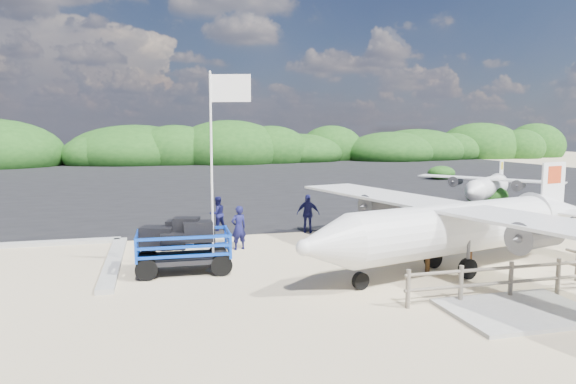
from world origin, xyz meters
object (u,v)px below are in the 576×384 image
signboard (449,269)px  crew_c (308,214)px  crew_b (217,214)px  aircraft_large (357,186)px  baggage_cart (184,272)px  aircraft_small (113,184)px  crew_a (239,228)px  flagpole (213,270)px

signboard → crew_c: (-2.68, 6.84, 0.84)m
crew_b → aircraft_large: (12.98, 15.63, -0.77)m
aircraft_large → crew_b: bearing=36.0°
baggage_cart → crew_b: (1.81, 6.43, 0.77)m
baggage_cart → signboard: 8.46m
baggage_cart → aircraft_small: size_ratio=0.46×
aircraft_large → crew_c: bearing=47.2°
crew_a → crew_c: bearing=-161.7°
baggage_cart → aircraft_large: size_ratio=0.22×
flagpole → signboard: (7.35, -1.79, 0.00)m
crew_a → aircraft_large: 23.16m
crew_a → aircraft_small: size_ratio=0.24×
flagpole → crew_c: 6.94m
baggage_cart → crew_b: bearing=75.9°
flagpole → signboard: 7.57m
crew_c → crew_b: bearing=2.1°
crew_b → aircraft_small: bearing=-98.0°
crew_b → crew_a: bearing=72.1°
flagpole → crew_a: size_ratio=3.76×
baggage_cart → aircraft_large: (14.79, 22.06, 0.00)m
aircraft_large → aircraft_small: (-19.03, 6.48, 0.00)m
crew_c → aircraft_small: size_ratio=0.25×
flagpole → crew_a: bearing=64.8°
baggage_cart → signboard: (8.27, -1.78, 0.00)m
crew_b → aircraft_small: (-6.06, 22.11, -0.77)m
crew_c → aircraft_large: aircraft_large is taller
flagpole → crew_c: bearing=47.2°
flagpole → crew_c: size_ratio=3.71×
baggage_cart → aircraft_large: 26.55m
aircraft_large → aircraft_small: 20.11m
flagpole → crew_a: 3.04m
signboard → aircraft_small: bearing=105.0°
signboard → crew_b: (-6.46, 8.20, 0.77)m
signboard → aircraft_large: (6.52, 23.83, 0.00)m
crew_a → aircraft_small: bearing=-92.9°
signboard → aircraft_small: size_ratio=0.28×
signboard → crew_a: bearing=136.6°
crew_c → aircraft_small: (-9.84, 23.47, -0.84)m
crew_a → crew_b: bearing=-101.4°
baggage_cart → crew_b: crew_b is taller
flagpole → crew_b: size_ratio=4.04×
crew_a → crew_c: crew_c is taller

